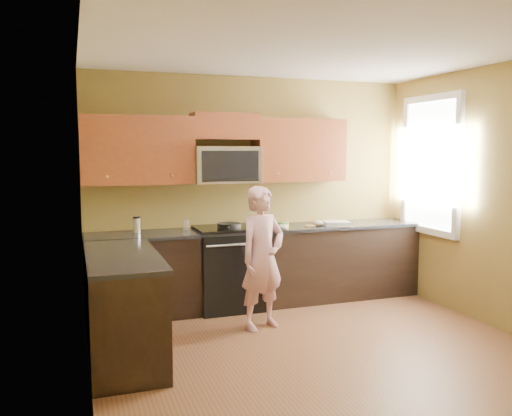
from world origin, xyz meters
name	(u,v)px	position (x,y,z in m)	size (l,w,h in m)	color
floor	(325,355)	(0.00, 0.00, 0.00)	(4.00, 4.00, 0.00)	brown
ceiling	(329,46)	(0.00, 0.00, 2.70)	(4.00, 4.00, 0.00)	white
wall_back	(253,189)	(0.00, 2.00, 1.35)	(4.00, 4.00, 0.00)	brown
wall_front	(503,243)	(0.00, -2.00, 1.35)	(4.00, 4.00, 0.00)	brown
wall_left	(85,214)	(-2.00, 0.00, 1.35)	(4.00, 4.00, 0.00)	brown
wall_right	(509,198)	(2.00, 0.00, 1.35)	(4.00, 4.00, 0.00)	brown
cabinet_back_run	(261,268)	(0.00, 1.70, 0.44)	(4.00, 0.60, 0.88)	black
cabinet_left_run	(122,307)	(-1.70, 0.60, 0.44)	(0.60, 1.60, 0.88)	black
countertop_back	(261,229)	(0.00, 1.69, 0.90)	(4.00, 0.62, 0.04)	black
countertop_left	(122,256)	(-1.69, 0.60, 0.90)	(0.62, 1.60, 0.04)	black
stove	(229,268)	(-0.40, 1.68, 0.47)	(0.76, 0.65, 0.95)	black
microwave	(226,183)	(-0.40, 1.80, 1.45)	(0.76, 0.40, 0.42)	silver
upper_cab_left	(138,184)	(-1.39, 1.83, 1.45)	(1.22, 0.33, 0.75)	brown
upper_cab_right	(299,181)	(0.54, 1.83, 1.45)	(1.12, 0.33, 0.75)	brown
upper_cab_over_mw	(224,126)	(-0.40, 1.83, 2.10)	(0.76, 0.33, 0.30)	brown
window	(431,165)	(1.98, 1.20, 1.65)	(0.06, 1.06, 1.66)	white
woman	(262,258)	(-0.27, 0.89, 0.73)	(0.54, 0.35, 1.46)	#D56A7D
frying_pan	(229,228)	(-0.43, 1.57, 0.95)	(0.27, 0.47, 0.06)	black
butter_tub	(283,228)	(0.23, 1.56, 0.92)	(0.13, 0.13, 0.10)	gold
toast_slice	(310,226)	(0.58, 1.59, 0.93)	(0.11, 0.11, 0.01)	#B27F47
napkin_a	(283,227)	(0.18, 1.46, 0.95)	(0.11, 0.12, 0.06)	silver
napkin_b	(318,223)	(0.71, 1.62, 0.95)	(0.12, 0.13, 0.07)	silver
dish_towel	(337,223)	(0.93, 1.57, 0.95)	(0.30, 0.24, 0.05)	silver
travel_mug	(137,232)	(-1.42, 1.81, 0.92)	(0.08, 0.08, 0.18)	silver
glass_c	(186,225)	(-0.87, 1.81, 0.98)	(0.07, 0.07, 0.12)	silver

